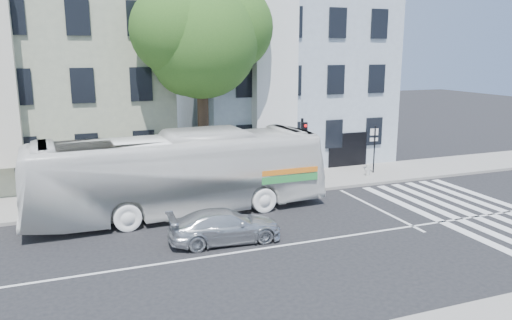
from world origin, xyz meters
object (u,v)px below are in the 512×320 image
bus (179,173)px  fire_hydrant (368,169)px  sedan (225,226)px  traffic_signal (303,146)px

bus → fire_hydrant: size_ratio=18.54×
sedan → fire_hydrant: bearing=-55.6°
sedan → traffic_signal: traffic_signal is taller
sedan → fire_hydrant: 12.17m
traffic_signal → sedan: bearing=-138.4°
bus → traffic_signal: size_ratio=3.42×
sedan → traffic_signal: bearing=-46.0°
bus → traffic_signal: bearing=-84.9°
bus → sedan: bus is taller
sedan → traffic_signal: 7.55m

